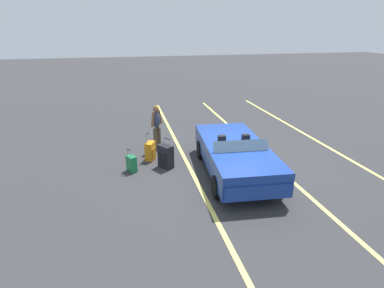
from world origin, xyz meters
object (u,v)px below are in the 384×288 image
(convertible_car, at_px, (237,158))
(traveler_person, at_px, (157,125))
(suitcase_small_carryon, at_px, (132,164))
(suitcase_large_black, at_px, (166,156))
(suitcase_medium_bright, at_px, (150,151))

(convertible_car, distance_m, traveler_person, 3.33)
(convertible_car, xyz_separation_m, traveler_person, (-2.62, -2.03, 0.34))
(suitcase_small_carryon, distance_m, traveler_person, 1.98)
(suitcase_large_black, xyz_separation_m, traveler_person, (-1.52, -0.08, 0.56))
(suitcase_large_black, xyz_separation_m, suitcase_medium_bright, (-0.68, -0.42, -0.06))
(suitcase_medium_bright, distance_m, suitcase_small_carryon, 0.98)
(suitcase_large_black, distance_m, suitcase_medium_bright, 0.80)
(convertible_car, xyz_separation_m, suitcase_small_carryon, (-1.05, -3.02, -0.34))
(suitcase_medium_bright, bearing_deg, convertible_car, -9.70)
(convertible_car, bearing_deg, suitcase_medium_bright, -122.01)
(convertible_car, height_order, suitcase_medium_bright, convertible_car)
(suitcase_medium_bright, bearing_deg, traveler_person, 95.46)
(convertible_car, height_order, suitcase_large_black, convertible_car)
(suitcase_medium_bright, height_order, suitcase_small_carryon, suitcase_medium_bright)
(suitcase_large_black, height_order, traveler_person, traveler_person)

